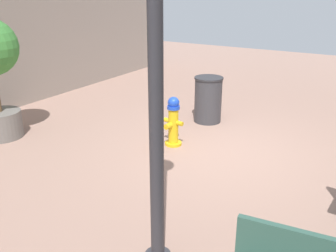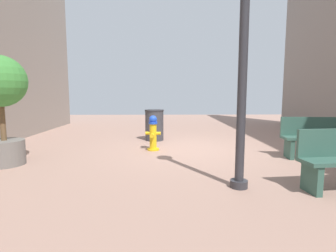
{
  "view_description": "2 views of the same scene",
  "coord_description": "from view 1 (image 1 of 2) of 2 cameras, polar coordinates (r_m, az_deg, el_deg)",
  "views": [
    {
      "loc": [
        -2.3,
        5.73,
        2.79
      ],
      "look_at": [
        0.35,
        1.34,
        0.87
      ],
      "focal_mm": 40.0,
      "sensor_mm": 36.0,
      "label": 1
    },
    {
      "loc": [
        0.69,
        7.09,
        1.5
      ],
      "look_at": [
        0.58,
        1.35,
        0.79
      ],
      "focal_mm": 28.36,
      "sensor_mm": 36.0,
      "label": 2
    }
  ],
  "objects": [
    {
      "name": "ground_plane",
      "position": [
        6.77,
        8.46,
        -4.01
      ],
      "size": [
        23.4,
        23.4,
        0.0
      ],
      "primitive_type": "plane",
      "color": "#9E7A6B"
    },
    {
      "name": "fire_hydrant",
      "position": [
        6.85,
        0.8,
        0.73
      ],
      "size": [
        0.41,
        0.38,
        0.93
      ],
      "color": "gold",
      "rests_on": "ground_plane"
    },
    {
      "name": "street_lamp",
      "position": [
        3.28,
        -1.94,
        12.16
      ],
      "size": [
        0.36,
        0.36,
        3.71
      ],
      "color": "#2D2D33",
      "rests_on": "ground_plane"
    },
    {
      "name": "trash_bin",
      "position": [
        8.12,
        6.12,
        4.04
      ],
      "size": [
        0.61,
        0.61,
        0.99
      ],
      "color": "#38383D",
      "rests_on": "ground_plane"
    }
  ]
}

